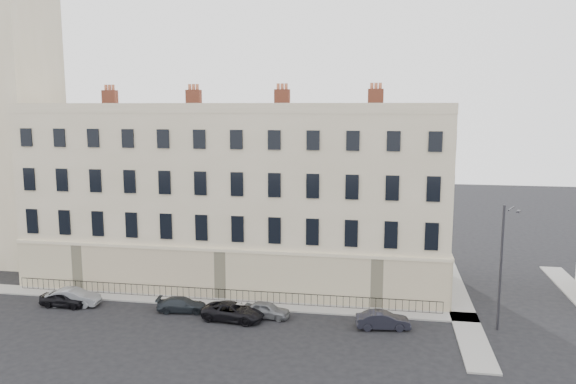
% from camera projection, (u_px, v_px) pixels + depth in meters
% --- Properties ---
extents(ground, '(160.00, 160.00, 0.00)m').
position_uv_depth(ground, '(279.00, 333.00, 38.88)').
color(ground, black).
rests_on(ground, ground).
extents(terrace, '(36.22, 12.22, 17.00)m').
position_uv_depth(terrace, '(239.00, 197.00, 50.42)').
color(terrace, beige).
rests_on(terrace, ground).
extents(church_tower, '(8.00, 8.13, 44.00)m').
position_uv_depth(church_tower, '(4.00, 74.00, 54.79)').
color(church_tower, beige).
rests_on(church_tower, ground).
extents(pavement_terrace, '(48.00, 2.00, 0.12)m').
position_uv_depth(pavement_terrace, '(170.00, 299.00, 45.44)').
color(pavement_terrace, gray).
rests_on(pavement_terrace, ground).
extents(pavement_east_return, '(2.00, 24.00, 0.12)m').
position_uv_depth(pavement_east_return, '(459.00, 304.00, 44.45)').
color(pavement_east_return, gray).
rests_on(pavement_east_return, ground).
extents(railings, '(35.00, 0.04, 0.96)m').
position_uv_depth(railings, '(219.00, 295.00, 45.08)').
color(railings, black).
rests_on(railings, ground).
extents(car_a, '(3.72, 1.53, 1.26)m').
position_uv_depth(car_a, '(64.00, 299.00, 43.96)').
color(car_a, black).
rests_on(car_a, ground).
extents(car_b, '(4.20, 1.77, 1.35)m').
position_uv_depth(car_b, '(73.00, 297.00, 44.14)').
color(car_b, gray).
rests_on(car_b, ground).
extents(car_c, '(4.00, 2.05, 1.11)m').
position_uv_depth(car_c, '(182.00, 305.00, 42.83)').
color(car_c, '#20252B').
rests_on(car_c, ground).
extents(car_d, '(4.80, 2.62, 1.28)m').
position_uv_depth(car_d, '(233.00, 312.00, 41.14)').
color(car_d, black).
rests_on(car_d, ground).
extents(car_e, '(3.63, 1.78, 1.19)m').
position_uv_depth(car_e, '(267.00, 310.00, 41.63)').
color(car_e, slate).
rests_on(car_e, ground).
extents(car_f, '(3.93, 1.84, 1.24)m').
position_uv_depth(car_f, '(383.00, 320.00, 39.51)').
color(car_f, black).
rests_on(car_f, ground).
extents(streetlamp, '(0.91, 1.82, 8.91)m').
position_uv_depth(streetlamp, '(502.00, 262.00, 38.59)').
color(streetlamp, '#313035').
rests_on(streetlamp, ground).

